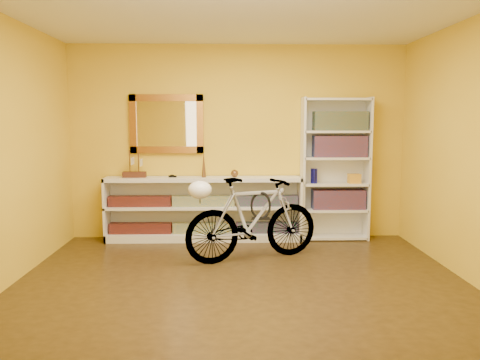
{
  "coord_description": "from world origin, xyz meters",
  "views": [
    {
      "loc": [
        -0.13,
        -4.49,
        1.59
      ],
      "look_at": [
        0.0,
        0.7,
        0.95
      ],
      "focal_mm": 35.85,
      "sensor_mm": 36.0,
      "label": 1
    }
  ],
  "objects_px": {
    "bicycle": "(253,219)",
    "console_unit": "(204,209)",
    "bookcase": "(335,169)",
    "helmet": "(200,190)"
  },
  "relations": [
    {
      "from": "bookcase",
      "to": "bicycle",
      "type": "distance_m",
      "value": 1.57
    },
    {
      "from": "bookcase",
      "to": "helmet",
      "type": "distance_m",
      "value": 2.1
    },
    {
      "from": "console_unit",
      "to": "bicycle",
      "type": "bearing_deg",
      "value": -56.95
    },
    {
      "from": "console_unit",
      "to": "bicycle",
      "type": "height_order",
      "value": "bicycle"
    },
    {
      "from": "helmet",
      "to": "bookcase",
      "type": "bearing_deg",
      "value": 34.14
    },
    {
      "from": "console_unit",
      "to": "bookcase",
      "type": "height_order",
      "value": "bookcase"
    },
    {
      "from": "console_unit",
      "to": "helmet",
      "type": "distance_m",
      "value": 1.23
    },
    {
      "from": "bookcase",
      "to": "helmet",
      "type": "height_order",
      "value": "bookcase"
    },
    {
      "from": "console_unit",
      "to": "helmet",
      "type": "height_order",
      "value": "helmet"
    },
    {
      "from": "bicycle",
      "to": "console_unit",
      "type": "bearing_deg",
      "value": 12.95
    }
  ]
}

